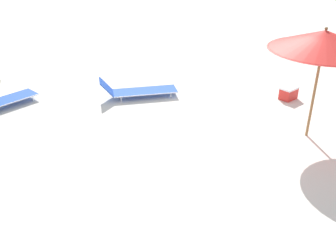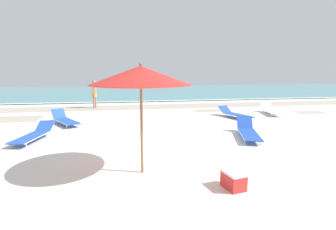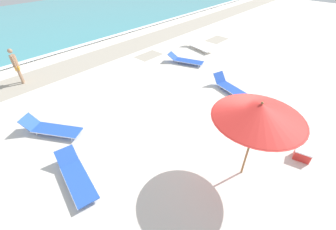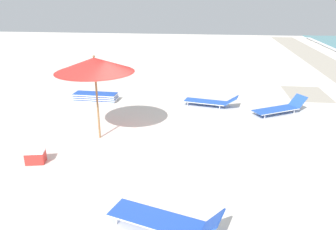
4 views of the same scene
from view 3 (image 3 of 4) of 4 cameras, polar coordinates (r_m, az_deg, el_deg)
ground_plane at (r=8.63m, az=11.85°, el=-4.66°), size 60.00×60.00×0.16m
ocean_water at (r=25.10m, az=-35.13°, el=18.08°), size 60.00×18.37×0.07m
beach_umbrella at (r=5.94m, az=22.26°, el=0.84°), size 2.34×2.34×2.59m
sun_lounger_under_umbrella at (r=9.27m, az=-27.53°, el=-3.00°), size 1.62×2.16×0.59m
sun_lounger_beside_umbrella at (r=15.83m, az=7.84°, el=16.99°), size 1.04×2.19×0.60m
sun_lounger_near_water_left at (r=11.03m, az=15.87°, el=6.58°), size 1.22×2.30×0.61m
sun_lounger_near_water_right at (r=7.27m, az=-22.36°, el=-14.13°), size 1.03×2.20×0.50m
sun_lounger_mid_beach_solo at (r=13.59m, az=4.44°, el=13.75°), size 1.25×2.17×0.51m
beachgoer_wading_adult at (r=13.31m, az=-34.23°, el=10.63°), size 0.28×0.42×1.76m
cooler_box at (r=8.51m, az=31.00°, el=-8.59°), size 0.45×0.56×0.37m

